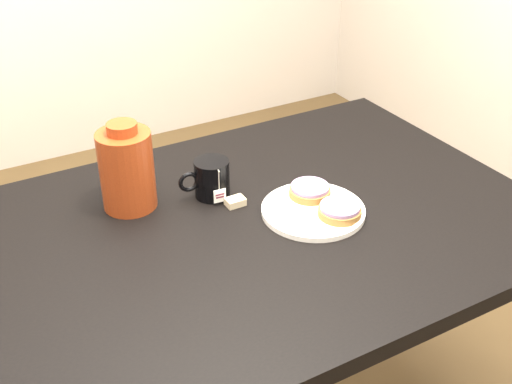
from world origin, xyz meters
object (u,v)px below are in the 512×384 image
at_px(table, 239,256).
at_px(bagel_back, 310,191).
at_px(bagel_front, 340,210).
at_px(plate, 313,210).
at_px(mug, 211,178).
at_px(teabag_pouch, 235,202).
at_px(bagel_package, 127,169).

distance_m(table, bagel_back, 0.23).
distance_m(table, bagel_front, 0.25).
distance_m(plate, bagel_back, 0.06).
distance_m(bagel_back, mug, 0.24).
xyz_separation_m(mug, teabag_pouch, (0.03, -0.07, -0.04)).
xyz_separation_m(plate, bagel_back, (0.02, 0.05, 0.02)).
xyz_separation_m(table, mug, (0.01, 0.15, 0.13)).
xyz_separation_m(bagel_back, bagel_front, (0.01, -0.11, 0.00)).
distance_m(table, plate, 0.20).
xyz_separation_m(table, bagel_front, (0.21, -0.09, 0.11)).
bearing_deg(mug, plate, -42.66).
xyz_separation_m(mug, bagel_package, (-0.18, 0.06, 0.05)).
relative_size(mug, teabag_pouch, 2.87).
bearing_deg(plate, table, 168.47).
xyz_separation_m(plate, bagel_package, (-0.35, 0.24, 0.09)).
xyz_separation_m(bagel_front, mug, (-0.20, 0.24, 0.02)).
bearing_deg(teabag_pouch, bagel_back, -22.21).
xyz_separation_m(table, plate, (0.18, -0.04, 0.09)).
relative_size(plate, bagel_package, 1.13).
height_order(plate, bagel_back, bagel_back).
distance_m(plate, teabag_pouch, 0.18).
height_order(teabag_pouch, bagel_package, bagel_package).
height_order(bagel_front, mug, mug).
relative_size(table, bagel_back, 10.50).
distance_m(table, mug, 0.20).
height_order(bagel_back, teabag_pouch, bagel_back).
xyz_separation_m(plate, mug, (-0.17, 0.18, 0.04)).
height_order(table, bagel_package, bagel_package).
bearing_deg(bagel_back, bagel_front, -84.33).
height_order(mug, teabag_pouch, mug).
xyz_separation_m(table, bagel_back, (0.20, 0.02, 0.11)).
bearing_deg(teabag_pouch, mug, 114.14).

